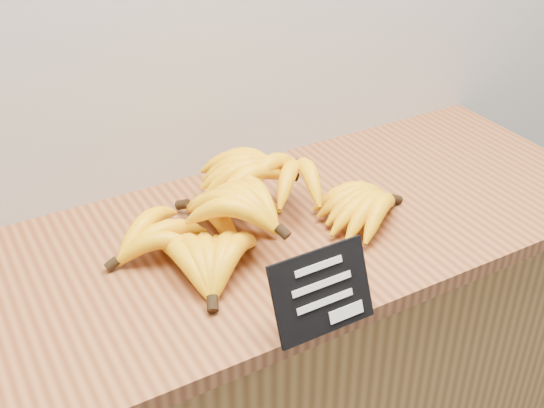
{
  "coord_description": "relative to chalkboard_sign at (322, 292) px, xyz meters",
  "views": [
    {
      "loc": [
        -0.5,
        1.85,
        1.64
      ],
      "look_at": [
        -0.02,
        2.7,
        1.02
      ],
      "focal_mm": 45.0,
      "sensor_mm": 36.0,
      "label": 1
    }
  ],
  "objects": [
    {
      "name": "banana_pile",
      "position": [
        0.01,
        0.26,
        -0.01
      ],
      "size": [
        0.56,
        0.35,
        0.12
      ],
      "color": "#F8B909",
      "rests_on": "counter_top"
    },
    {
      "name": "chalkboard_sign",
      "position": [
        0.0,
        0.0,
        0.0
      ],
      "size": [
        0.16,
        0.05,
        0.12
      ],
      "primitive_type": "cube",
      "rotation": [
        -0.39,
        0.0,
        0.0
      ],
      "color": "black",
      "rests_on": "counter_top"
    },
    {
      "name": "counter_top",
      "position": [
        0.03,
        0.26,
        -0.08
      ],
      "size": [
        1.42,
        0.54,
        0.03
      ],
      "primitive_type": "cube",
      "color": "brown",
      "rests_on": "counter"
    }
  ]
}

